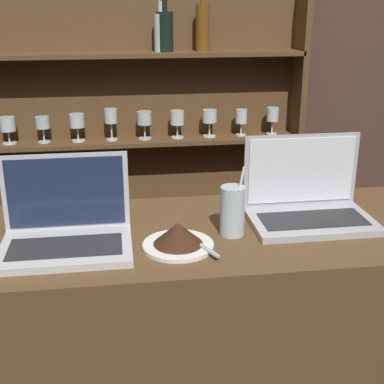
{
  "coord_description": "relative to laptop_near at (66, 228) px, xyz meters",
  "views": [
    {
      "loc": [
        -0.23,
        -1.03,
        1.57
      ],
      "look_at": [
        -0.04,
        0.29,
        1.08
      ],
      "focal_mm": 50.0,
      "sensor_mm": 36.0,
      "label": 1
    }
  ],
  "objects": [
    {
      "name": "back_shelf",
      "position": [
        0.27,
        1.35,
        -0.16
      ],
      "size": [
        1.56,
        0.18,
        1.65
      ],
      "color": "brown",
      "rests_on": "ground_plane"
    },
    {
      "name": "cake_plate",
      "position": [
        0.27,
        -0.05,
        -0.02
      ],
      "size": [
        0.18,
        0.18,
        0.07
      ],
      "color": "white",
      "rests_on": "bar_counter"
    },
    {
      "name": "laptop_far",
      "position": [
        0.65,
        0.08,
        0.0
      ],
      "size": [
        0.33,
        0.22,
        0.23
      ],
      "color": "#ADADB2",
      "rests_on": "bar_counter"
    },
    {
      "name": "water_glass",
      "position": [
        0.42,
        0.01,
        0.02
      ],
      "size": [
        0.06,
        0.06,
        0.18
      ],
      "color": "silver",
      "rests_on": "bar_counter"
    },
    {
      "name": "laptop_near",
      "position": [
        0.0,
        0.0,
        0.0
      ],
      "size": [
        0.32,
        0.22,
        0.22
      ],
      "color": "silver",
      "rests_on": "bar_counter"
    },
    {
      "name": "bar_counter",
      "position": [
        0.37,
        0.05,
        -0.54
      ],
      "size": [
        1.74,
        0.52,
        0.98
      ],
      "color": "brown",
      "rests_on": "ground_plane"
    },
    {
      "name": "back_wall",
      "position": [
        0.37,
        1.42,
        0.32
      ],
      "size": [
        7.0,
        0.06,
        2.7
      ],
      "color": "#4C3328",
      "rests_on": "ground_plane"
    }
  ]
}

